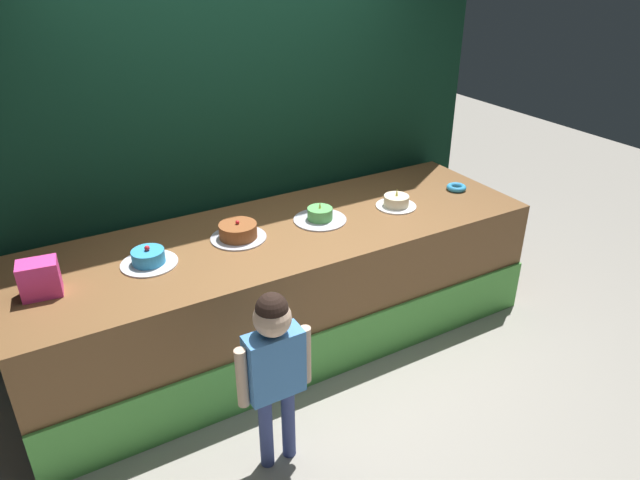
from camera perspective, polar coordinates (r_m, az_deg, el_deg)
The scene contains 10 objects.
ground_plane at distance 3.84m, azimuth 0.33°, elevation -13.42°, with size 12.00×12.00×0.00m, color gray.
stage_platform at distance 3.97m, azimuth -3.53°, elevation -4.50°, with size 3.39×1.09×0.84m.
curtain_backdrop at distance 4.06m, azimuth -8.24°, elevation 14.09°, with size 3.89×0.08×3.19m, color black.
child_figure at distance 2.92m, azimuth -4.52°, elevation -11.53°, with size 0.41×0.19×1.06m.
pink_box at distance 3.38m, azimuth -25.81°, elevation -3.43°, with size 0.20×0.14×0.20m, color #F13B98.
donut at distance 4.49m, azimuth 13.24°, elevation 5.04°, with size 0.15×0.15×0.04m, color #3399D8.
cake_far_left at distance 3.50m, azimuth -16.47°, elevation -1.74°, with size 0.33×0.33×0.12m.
cake_center_left at distance 3.67m, azimuth -8.04°, elevation 0.79°, with size 0.35×0.35×0.13m.
cake_center_right at distance 3.88m, azimuth -0.01°, elevation 2.40°, with size 0.36×0.36×0.13m.
cake_far_right at distance 4.12m, azimuth 7.49°, elevation 3.72°, with size 0.28×0.28×0.14m.
Camera 1 is at (-1.47, -2.50, 2.52)m, focal length 32.61 mm.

